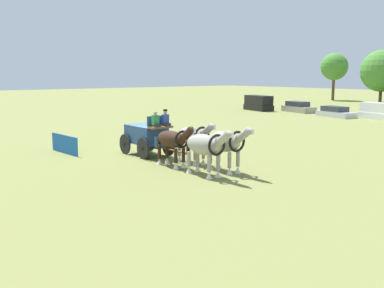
% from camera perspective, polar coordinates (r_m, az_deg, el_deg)
% --- Properties ---
extents(ground_plane, '(220.00, 220.00, 0.00)m').
position_cam_1_polar(ground_plane, '(26.11, -5.87, -1.41)').
color(ground_plane, olive).
extents(show_wagon, '(5.49, 1.91, 2.76)m').
position_cam_1_polar(show_wagon, '(25.78, -5.72, 1.15)').
color(show_wagon, '#2D4C7A').
rests_on(show_wagon, ground).
extents(draft_horse_rear_near, '(3.03, 1.03, 2.26)m').
position_cam_1_polar(draft_horse_rear_near, '(23.33, 0.10, 0.84)').
color(draft_horse_rear_near, '#9E998E').
rests_on(draft_horse_rear_near, ground).
extents(draft_horse_rear_off, '(3.16, 0.91, 2.21)m').
position_cam_1_polar(draft_horse_rear_off, '(22.56, -2.48, 0.43)').
color(draft_horse_rear_off, '#331E14').
rests_on(draft_horse_rear_off, ground).
extents(draft_horse_lead_near, '(3.06, 1.03, 2.31)m').
position_cam_1_polar(draft_horse_lead_near, '(21.35, 4.38, 0.15)').
color(draft_horse_lead_near, '#9E998E').
rests_on(draft_horse_lead_near, ground).
extents(draft_horse_lead_off, '(3.21, 1.01, 2.28)m').
position_cam_1_polar(draft_horse_lead_off, '(20.52, 1.68, -0.25)').
color(draft_horse_lead_off, '#9E998E').
rests_on(draft_horse_lead_off, ground).
extents(parked_vehicle_a, '(4.65, 2.75, 1.93)m').
position_cam_1_polar(parked_vehicle_a, '(58.18, 8.54, 5.22)').
color(parked_vehicle_a, black).
rests_on(parked_vehicle_a, ground).
extents(parked_vehicle_b, '(4.82, 2.80, 1.31)m').
position_cam_1_polar(parked_vehicle_b, '(56.54, 13.49, 4.58)').
color(parked_vehicle_b, gray).
rests_on(parked_vehicle_b, ground).
extents(parked_vehicle_c, '(4.84, 2.73, 1.15)m').
position_cam_1_polar(parked_vehicle_c, '(51.40, 17.96, 3.89)').
color(parked_vehicle_c, silver).
rests_on(parked_vehicle_c, ground).
extents(parked_vehicle_d, '(4.76, 2.76, 1.71)m').
position_cam_1_polar(parked_vehicle_d, '(50.19, 23.14, 3.88)').
color(parked_vehicle_d, white).
rests_on(parked_vehicle_d, ground).
extents(tree_a, '(4.77, 4.77, 8.32)m').
position_cam_1_polar(tree_a, '(83.49, 17.82, 9.43)').
color(tree_a, brown).
rests_on(tree_a, ground).
extents(tree_b, '(6.82, 6.82, 8.57)m').
position_cam_1_polar(tree_b, '(79.29, 23.23, 8.64)').
color(tree_b, brown).
rests_on(tree_b, ground).
extents(sponsor_banner, '(3.20, 0.26, 1.10)m').
position_cam_1_polar(sponsor_banner, '(27.52, -16.07, -0.02)').
color(sponsor_banner, '#1959B2').
rests_on(sponsor_banner, ground).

